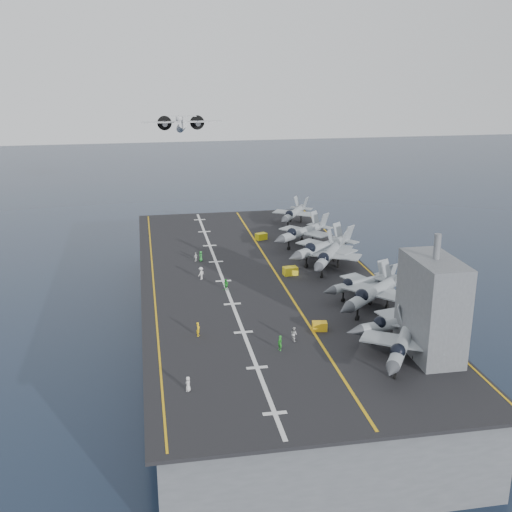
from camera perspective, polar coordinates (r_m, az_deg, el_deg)
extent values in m
plane|color=#142135|center=(107.13, 0.38, -7.28)|extent=(500.00, 500.00, 0.00)
cube|color=#56595E|center=(105.12, 0.39, -4.81)|extent=(36.00, 90.00, 10.00)
cube|color=black|center=(103.25, 0.39, -2.14)|extent=(38.00, 92.00, 0.40)
cube|color=gold|center=(103.74, 2.02, -1.93)|extent=(0.35, 90.00, 0.02)
cube|color=silver|center=(102.31, -2.91, -2.22)|extent=(0.50, 90.00, 0.02)
cube|color=gold|center=(101.61, -9.08, -2.57)|extent=(0.25, 90.00, 0.02)
cube|color=gold|center=(107.94, 10.10, -1.41)|extent=(0.25, 90.00, 0.02)
imported|color=silver|center=(70.39, -6.06, -11.24)|extent=(0.91, 1.14, 1.66)
imported|color=yellow|center=(82.88, -5.16, -6.49)|extent=(1.07, 1.31, 1.87)
imported|color=#1D9026|center=(98.04, -2.69, -2.57)|extent=(1.26, 1.29, 1.81)
imported|color=silver|center=(102.96, -4.91, -1.54)|extent=(1.42, 1.48, 2.07)
imported|color=silver|center=(112.01, -5.37, -0.08)|extent=(1.16, 1.12, 1.62)
imported|color=#268C33|center=(112.06, -4.93, -0.01)|extent=(0.77, 1.12, 1.81)
imported|color=#249425|center=(78.84, 2.14, -7.73)|extent=(1.15, 1.35, 1.91)
imported|color=silver|center=(81.41, 3.40, -6.92)|extent=(1.11, 1.31, 1.85)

